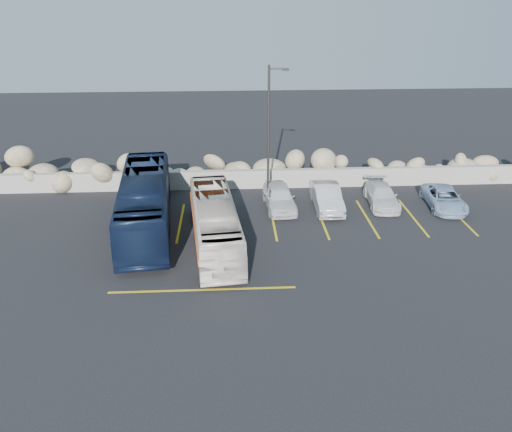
{
  "coord_description": "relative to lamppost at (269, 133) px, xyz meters",
  "views": [
    {
      "loc": [
        0.31,
        -17.93,
        11.81
      ],
      "look_at": [
        1.5,
        4.0,
        1.67
      ],
      "focal_mm": 35.0,
      "sensor_mm": 36.0,
      "label": 1
    }
  ],
  "objects": [
    {
      "name": "car_a",
      "position": [
        0.55,
        -0.82,
        -3.6
      ],
      "size": [
        1.9,
        4.18,
        1.39
      ],
      "primitive_type": "imported",
      "rotation": [
        0.0,
        0.0,
        0.07
      ],
      "color": "silver",
      "rests_on": "ground"
    },
    {
      "name": "tour_coach",
      "position": [
        -6.78,
        -3.01,
        -2.84
      ],
      "size": [
        3.49,
        10.62,
        2.9
      ],
      "primitive_type": "imported",
      "rotation": [
        0.0,
        0.0,
        0.1
      ],
      "color": "black",
      "rests_on": "ground"
    },
    {
      "name": "car_d",
      "position": [
        10.17,
        -1.27,
        -3.73
      ],
      "size": [
        2.21,
        4.21,
        1.13
      ],
      "primitive_type": "imported",
      "rotation": [
        0.0,
        0.0,
        -0.08
      ],
      "color": "#8DA7C8",
      "rests_on": "ground"
    },
    {
      "name": "car_c",
      "position": [
        6.63,
        -0.65,
        -3.72
      ],
      "size": [
        1.87,
        4.07,
        1.15
      ],
      "primitive_type": "imported",
      "rotation": [
        0.0,
        0.0,
        -0.06
      ],
      "color": "silver",
      "rests_on": "ground"
    },
    {
      "name": "parking_lines",
      "position": [
        2.09,
        -3.93,
        -4.29
      ],
      "size": [
        18.16,
        9.36,
        0.01
      ],
      "color": "gold",
      "rests_on": "ground"
    },
    {
      "name": "riprap_pile",
      "position": [
        -2.56,
        3.7,
        -3.0
      ],
      "size": [
        54.0,
        2.8,
        2.6
      ],
      "primitive_type": null,
      "color": "#938060",
      "rests_on": "ground"
    },
    {
      "name": "ground",
      "position": [
        -2.56,
        -9.5,
        -4.3
      ],
      "size": [
        90.0,
        90.0,
        0.0
      ],
      "primitive_type": "plane",
      "color": "black",
      "rests_on": "ground"
    },
    {
      "name": "car_b",
      "position": [
        3.29,
        -1.01,
        -3.6
      ],
      "size": [
        1.5,
        4.21,
        1.38
      ],
      "primitive_type": "imported",
      "rotation": [
        0.0,
        0.0,
        -0.01
      ],
      "color": "silver",
      "rests_on": "ground"
    },
    {
      "name": "seawall",
      "position": [
        -2.56,
        2.5,
        -3.7
      ],
      "size": [
        60.0,
        0.4,
        1.2
      ],
      "primitive_type": "cube",
      "color": "gray",
      "rests_on": "ground"
    },
    {
      "name": "vintage_bus",
      "position": [
        -3.07,
        -5.17,
        -3.1
      ],
      "size": [
        2.93,
        8.76,
        2.39
      ],
      "primitive_type": "imported",
      "rotation": [
        0.0,
        0.0,
        0.11
      ],
      "color": "silver",
      "rests_on": "ground"
    },
    {
      "name": "lamppost",
      "position": [
        0.0,
        0.0,
        0.0
      ],
      "size": [
        1.14,
        0.18,
        8.0
      ],
      "color": "#2D2B28",
      "rests_on": "ground"
    }
  ]
}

